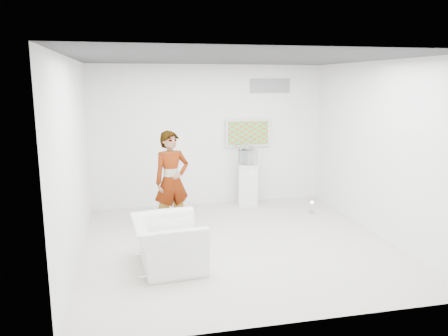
# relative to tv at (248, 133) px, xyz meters

# --- Properties ---
(room) EXTENTS (5.01, 5.01, 3.00)m
(room) POSITION_rel_tv_xyz_m (-0.85, -2.45, -0.05)
(room) COLOR beige
(room) RESTS_ON ground
(tv) EXTENTS (1.00, 0.08, 0.60)m
(tv) POSITION_rel_tv_xyz_m (0.00, 0.00, 0.00)
(tv) COLOR silver
(tv) RESTS_ON room
(logo_decal) EXTENTS (0.90, 0.02, 0.30)m
(logo_decal) POSITION_rel_tv_xyz_m (0.50, 0.04, 1.00)
(logo_decal) COLOR slate
(logo_decal) RESTS_ON room
(person) EXTENTS (0.75, 0.61, 1.80)m
(person) POSITION_rel_tv_xyz_m (-1.82, -1.49, -0.65)
(person) COLOR white
(person) RESTS_ON room
(armchair) EXTENTS (1.05, 1.18, 0.72)m
(armchair) POSITION_rel_tv_xyz_m (-2.05, -3.14, -1.19)
(armchair) COLOR white
(armchair) RESTS_ON room
(pedestal) EXTENTS (0.51, 0.51, 0.90)m
(pedestal) POSITION_rel_tv_xyz_m (-0.06, -0.25, -1.10)
(pedestal) COLOR silver
(pedestal) RESTS_ON room
(floor_uplight) EXTENTS (0.18, 0.18, 0.26)m
(floor_uplight) POSITION_rel_tv_xyz_m (1.04, -1.18, -1.42)
(floor_uplight) COLOR silver
(floor_uplight) RESTS_ON room
(vitrine) EXTENTS (0.46, 0.46, 0.35)m
(vitrine) POSITION_rel_tv_xyz_m (-0.06, -0.25, -0.47)
(vitrine) COLOR silver
(vitrine) RESTS_ON pedestal
(console) EXTENTS (0.06, 0.17, 0.23)m
(console) POSITION_rel_tv_xyz_m (-0.06, -0.25, -0.53)
(console) COLOR silver
(console) RESTS_ON pedestal
(wii_remote) EXTENTS (0.05, 0.13, 0.03)m
(wii_remote) POSITION_rel_tv_xyz_m (-1.63, -1.27, 0.07)
(wii_remote) COLOR silver
(wii_remote) RESTS_ON person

